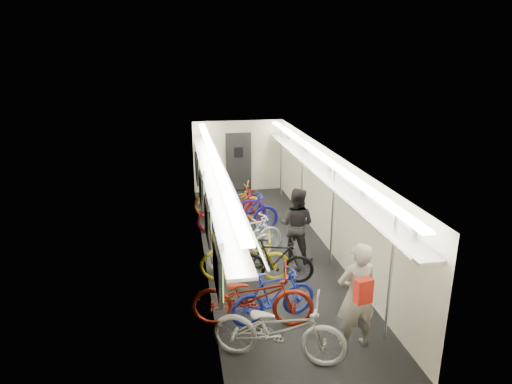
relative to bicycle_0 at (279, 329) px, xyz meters
name	(u,v)px	position (x,y,z in m)	size (l,w,h in m)	color
train_car_shell	(247,178)	(0.24, 4.68, 1.10)	(10.00, 10.00, 10.00)	black
bicycle_0	(279,329)	(0.00, 0.00, 0.00)	(0.73, 2.11, 1.11)	#A5A4A9
bicycle_1	(274,296)	(0.15, 1.07, -0.06)	(0.46, 1.63, 0.98)	#1C2BAD
bicycle_2	(252,297)	(-0.25, 0.98, 0.01)	(0.74, 2.13, 1.12)	maroon
bicycle_3	(275,261)	(0.46, 2.44, -0.07)	(0.46, 1.62, 0.97)	black
bicycle_4	(245,258)	(-0.13, 2.64, -0.05)	(0.66, 1.90, 1.00)	gold
bicycle_5	(250,236)	(0.16, 3.78, -0.05)	(0.47, 1.67, 1.00)	silver
bicycle_6	(242,245)	(-0.09, 3.40, -0.10)	(0.61, 1.74, 0.92)	silver
bicycle_7	(246,214)	(0.26, 5.10, 0.00)	(0.52, 1.85, 1.11)	navy
bicycle_8	(232,209)	(-0.03, 5.60, -0.02)	(0.71, 2.04, 1.07)	maroon
bicycle_9	(235,200)	(0.16, 6.45, -0.07)	(0.46, 1.62, 0.97)	black
bicycle_10	(229,201)	(-0.04, 6.35, -0.03)	(0.70, 2.00, 1.05)	orange
passenger_near	(357,296)	(1.29, 0.14, 0.36)	(0.66, 0.44, 1.82)	gray
passenger_mid	(296,225)	(1.16, 3.41, 0.31)	(0.84, 0.65, 1.72)	black
backpack	(363,291)	(1.18, -0.34, 0.73)	(0.26, 0.14, 0.38)	#A01810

